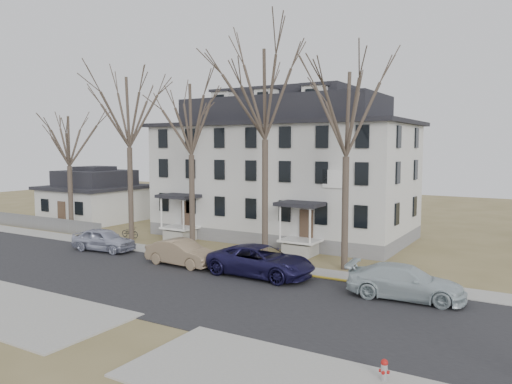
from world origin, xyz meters
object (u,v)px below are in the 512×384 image
Objects in this scene: tree_bungalow at (69,137)px; car_navy at (261,262)px; tree_center at (265,88)px; tree_far_left at (129,107)px; tree_mid_left at (191,114)px; car_white at (405,283)px; car_silver at (104,240)px; fire_hydrant at (384,371)px; small_house at (96,198)px; car_tan at (182,253)px; bicycle_left at (130,233)px; tree_mid_right at (347,108)px; boarding_house at (283,171)px.

tree_bungalow is 22.64m from car_navy.
tree_far_left is at bearing 180.00° from tree_center.
tree_mid_left is 2.29× the size of car_white.
car_silver reaches higher than fire_hydrant.
fire_hydrant is at bearing -29.02° from small_house.
tree_far_left is 0.93× the size of tree_center.
car_tan is 0.77× the size of car_navy.
car_silver is 6.10× the size of fire_hydrant.
tree_far_left is 8.22× the size of bicycle_left.
tree_mid_left is 10.77m from car_silver.
tree_mid_left is 2.06× the size of car_navy.
tree_mid_right is at bearing 0.00° from tree_bungalow.
boarding_house reaches higher than car_silver.
car_navy reaches higher than car_tan.
car_white reaches higher than bicycle_left.
tree_mid_right is 7.64× the size of bicycle_left.
small_house reaches higher than car_navy.
fire_hydrant is at bearing -23.05° from tree_bungalow.
car_silver is 5.16m from bicycle_left.
small_house is 0.81× the size of tree_bungalow.
bicycle_left is at bearing -28.17° from small_house.
tree_mid_right is at bearing -94.82° from bicycle_left.
bicycle_left is at bearing 72.45° from car_white.
small_house is 39.84m from fire_hydrant.
tree_far_left is 2.47× the size of car_white.
tree_bungalow is (-7.00, 0.00, -2.22)m from tree_far_left.
tree_center is 3.13× the size of car_silver.
tree_center is 11.69m from car_tan.
tree_far_left is 2.88× the size of car_tan.
boarding_house reaches higher than fire_hydrant.
bicycle_left is (5.97, 0.86, -7.68)m from tree_bungalow.
tree_mid_left is at bearing 0.00° from tree_bungalow.
tree_bungalow is 34.36m from fire_hydrant.
tree_center is at bearing 0.00° from tree_bungalow.
car_tan is 5.51m from car_navy.
boarding_house is 3.74× the size of car_white.
tree_bungalow is 2.30× the size of car_silver.
car_silver is 0.84× the size of car_white.
bicycle_left is at bearing 8.18° from tree_bungalow.
tree_center is 1.36× the size of tree_bungalow.
fire_hydrant is at bearing -132.20° from car_navy.
tree_bungalow is at bearing 96.02° from bicycle_left.
small_house is 0.63× the size of tree_far_left.
car_silver is (12.12, -10.01, -1.45)m from small_house.
car_silver is at bearing -157.47° from bicycle_left.
tree_center reaches higher than tree_far_left.
car_navy is 15.88m from bicycle_left.
tree_bungalow is at bearing 58.48° from car_silver.
tree_center reaches higher than car_tan.
car_silver is (1.12, -3.82, -9.54)m from tree_far_left.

